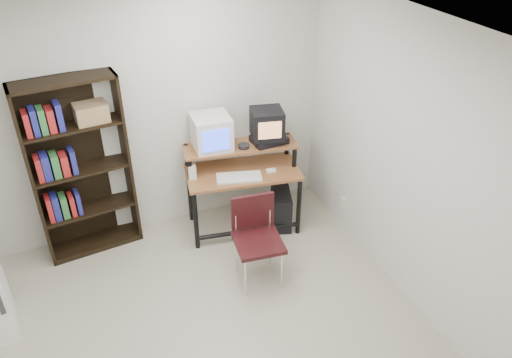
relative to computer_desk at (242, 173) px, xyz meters
name	(u,v)px	position (x,y,z in m)	size (l,w,h in m)	color
floor	(204,354)	(-0.94, -1.56, -0.69)	(4.00, 4.00, 0.01)	#B1AA93
ceiling	(179,52)	(-0.94, -1.56, 1.91)	(4.00, 4.00, 0.01)	white
back_wall	(140,120)	(-0.94, 0.44, 0.61)	(4.00, 0.01, 2.60)	beige
right_wall	(426,177)	(1.06, -1.56, 0.61)	(0.01, 4.00, 2.60)	beige
computer_desk	(242,173)	(0.00, 0.00, 0.00)	(1.28, 0.78, 0.98)	brown
crt_monitor	(211,132)	(-0.27, 0.18, 0.46)	(0.40, 0.41, 0.37)	silver
vcr	(269,140)	(0.33, 0.04, 0.32)	(0.36, 0.26, 0.08)	black
crt_tv	(267,124)	(0.30, 0.05, 0.51)	(0.38, 0.38, 0.31)	black
cd_spindle	(244,147)	(0.03, 0.03, 0.31)	(0.12, 0.12, 0.05)	#26262B
keyboard	(239,178)	(-0.09, -0.15, 0.05)	(0.47, 0.21, 0.04)	silver
mousepad	(272,172)	(0.28, -0.14, 0.03)	(0.22, 0.18, 0.01)	black
mouse	(271,171)	(0.27, -0.15, 0.05)	(0.10, 0.06, 0.03)	white
desk_speaker	(192,172)	(-0.54, 0.03, 0.12)	(0.08, 0.07, 0.17)	silver
pc_tower	(281,208)	(0.41, -0.12, -0.48)	(0.20, 0.45, 0.42)	black
school_chair	(256,232)	(-0.17, -0.82, -0.14)	(0.48, 0.48, 0.88)	black
bookshelf	(79,167)	(-1.62, 0.30, 0.28)	(0.98, 0.43, 1.89)	black
wall_outlet	(343,202)	(1.04, -0.41, -0.39)	(0.02, 0.08, 0.12)	beige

